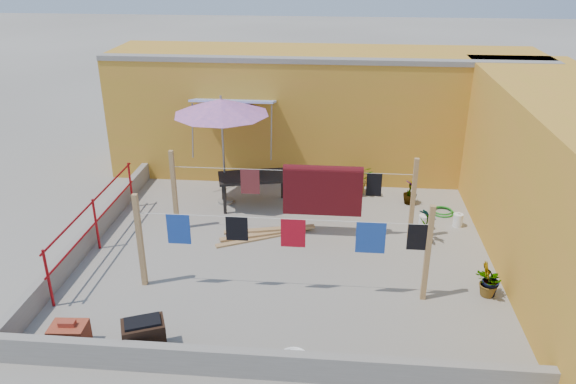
% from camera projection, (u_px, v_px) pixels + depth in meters
% --- Properties ---
extents(ground, '(80.00, 80.00, 0.00)m').
position_uv_depth(ground, '(288.00, 252.00, 11.33)').
color(ground, '#9E998E').
rests_on(ground, ground).
extents(wall_back, '(11.00, 3.27, 3.21)m').
position_uv_depth(wall_back, '(323.00, 112.00, 14.91)').
color(wall_back, '#C8832C').
rests_on(wall_back, ground).
extents(wall_right, '(2.40, 9.00, 3.20)m').
position_uv_depth(wall_right, '(571.00, 189.00, 10.25)').
color(wall_right, '#C8832C').
rests_on(wall_right, ground).
extents(parapet_front, '(8.30, 0.16, 0.44)m').
position_uv_depth(parapet_front, '(265.00, 364.00, 7.98)').
color(parapet_front, gray).
rests_on(parapet_front, ground).
extents(parapet_left, '(0.16, 7.30, 0.44)m').
position_uv_depth(parapet_left, '(92.00, 234.00, 11.58)').
color(parapet_left, gray).
rests_on(parapet_left, ground).
extents(red_railing, '(0.05, 4.20, 1.10)m').
position_uv_depth(red_railing, '(95.00, 217.00, 11.18)').
color(red_railing, maroon).
rests_on(red_railing, ground).
extents(clothesline_rig, '(5.09, 2.35, 1.80)m').
position_uv_depth(clothesline_rig, '(317.00, 196.00, 11.38)').
color(clothesline_rig, tan).
rests_on(clothesline_rig, ground).
extents(patio_umbrella, '(2.60, 2.60, 2.61)m').
position_uv_depth(patio_umbrella, '(221.00, 107.00, 12.55)').
color(patio_umbrella, gray).
rests_on(patio_umbrella, ground).
extents(outdoor_table, '(1.79, 1.19, 0.77)m').
position_uv_depth(outdoor_table, '(254.00, 179.00, 13.06)').
color(outdoor_table, black).
rests_on(outdoor_table, ground).
extents(brick_stack, '(0.57, 0.43, 0.47)m').
position_uv_depth(brick_stack, '(69.00, 336.00, 8.59)').
color(brick_stack, '#A34125').
rests_on(brick_stack, ground).
extents(lumber_pile, '(2.03, 1.05, 0.13)m').
position_uv_depth(lumber_pile, '(265.00, 234.00, 11.91)').
color(lumber_pile, tan).
rests_on(lumber_pile, ground).
extents(brazier, '(0.74, 0.63, 0.57)m').
position_uv_depth(brazier, '(144.00, 336.00, 8.46)').
color(brazier, '#321D13').
rests_on(brazier, ground).
extents(white_basin, '(0.45, 0.45, 0.08)m').
position_uv_depth(white_basin, '(294.00, 358.00, 8.37)').
color(white_basin, white).
rests_on(white_basin, ground).
extents(water_jug_a, '(0.24, 0.24, 0.38)m').
position_uv_depth(water_jug_a, '(424.00, 222.00, 12.17)').
color(water_jug_a, white).
rests_on(water_jug_a, ground).
extents(water_jug_b, '(0.21, 0.21, 0.34)m').
position_uv_depth(water_jug_b, '(458.00, 220.00, 12.30)').
color(water_jug_b, white).
rests_on(water_jug_b, ground).
extents(green_hose, '(0.54, 0.54, 0.08)m').
position_uv_depth(green_hose, '(442.00, 211.00, 12.95)').
color(green_hose, '#1B7B1C').
rests_on(green_hose, ground).
extents(plant_back_a, '(0.72, 0.63, 0.80)m').
position_uv_depth(plant_back_a, '(358.00, 179.00, 13.79)').
color(plant_back_a, '#1B5819').
rests_on(plant_back_a, ground).
extents(plant_back_b, '(0.43, 0.43, 0.60)m').
position_uv_depth(plant_back_b, '(410.00, 192.00, 13.32)').
color(plant_back_b, '#1B5819').
rests_on(plant_back_b, ground).
extents(plant_right_a, '(0.48, 0.49, 0.77)m').
position_uv_depth(plant_right_a, '(426.00, 225.00, 11.58)').
color(plant_right_a, '#1B5819').
rests_on(plant_right_a, ground).
extents(plant_right_b, '(0.48, 0.46, 0.68)m').
position_uv_depth(plant_right_b, '(489.00, 280.00, 9.77)').
color(plant_right_b, '#1B5819').
rests_on(plant_right_b, ground).
extents(plant_right_c, '(0.60, 0.63, 0.54)m').
position_uv_depth(plant_right_c, '(490.00, 283.00, 9.80)').
color(plant_right_c, '#1B5819').
rests_on(plant_right_c, ground).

